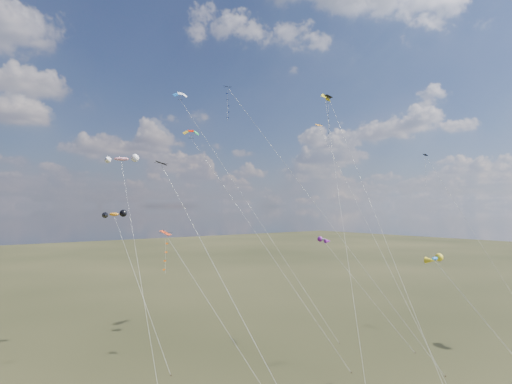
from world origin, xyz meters
TOP-DOWN VIEW (x-y plane):
  - diamond_black_high at (12.64, 16.44)m, footprint 10.44×24.13m
  - diamond_navy_tall at (-1.52, 18.92)m, footprint 11.16×24.04m
  - diamond_black_mid at (-18.04, 1.82)m, footprint 6.08×12.98m
  - diamond_red_low at (-15.02, 12.11)m, footprint 6.63×9.63m
  - diamond_navy_right at (34.97, 14.97)m, footprint 9.75×11.90m
  - diamond_orange_center at (4.72, 5.98)m, footprint 0.90×17.11m
  - parafoil_yellow at (15.82, 20.78)m, footprint 17.57×21.32m
  - parafoil_blue_white at (-3.18, 31.84)m, footprint 12.63×21.48m
  - parafoil_tricolor at (-5.22, 25.06)m, footprint 7.99×22.26m
  - novelty_orange_black at (-15.46, 25.52)m, footprint 3.20×11.89m
  - novelty_white_purple at (8.02, 13.83)m, footprint 5.04×11.64m
  - novelty_redwhite_stripe at (-12.12, 32.09)m, footprint 6.03×21.14m
  - novelty_blue_yellow at (5.56, -3.21)m, footprint 4.30×9.89m

SIDE VIEW (x-z plane):
  - novelty_blue_yellow at x=5.56m, z-range 5.78..18.31m
  - diamond_red_low at x=-15.02m, z-range 4.75..19.62m
  - novelty_white_purple at x=8.02m, z-range 6.15..19.35m
  - diamond_black_mid at x=-18.04m, z-range 4.79..25.52m
  - novelty_orange_black at x=-15.46m, z-range 7.78..24.55m
  - diamond_orange_center at x=4.72m, z-range 4.40..31.72m
  - diamond_navy_right at x=34.97m, z-range 8.77..34.83m
  - novelty_redwhite_stripe at x=-12.12m, z-range 11.42..35.66m
  - parafoil_tricolor at x=-5.22m, z-range 13.09..40.80m
  - diamond_navy_tall at x=-1.52m, z-range 11.65..44.47m
  - diamond_black_high at x=12.64m, z-range 11.68..45.03m
  - parafoil_blue_white at x=-3.18m, z-range 16.34..50.77m
  - parafoil_yellow at x=15.82m, z-range 16.64..51.61m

